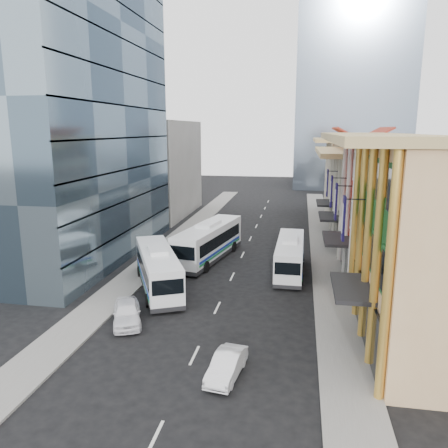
% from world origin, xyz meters
% --- Properties ---
extents(ground, '(200.00, 200.00, 0.00)m').
position_xyz_m(ground, '(0.00, 0.00, 0.00)').
color(ground, black).
rests_on(ground, ground).
extents(sidewalk_right, '(3.00, 90.00, 0.15)m').
position_xyz_m(sidewalk_right, '(8.50, 22.00, 0.07)').
color(sidewalk_right, slate).
rests_on(sidewalk_right, ground).
extents(sidewalk_left, '(3.00, 90.00, 0.15)m').
position_xyz_m(sidewalk_left, '(-8.50, 22.00, 0.07)').
color(sidewalk_left, slate).
rests_on(sidewalk_left, ground).
extents(shophouse_tan, '(8.00, 14.00, 12.00)m').
position_xyz_m(shophouse_tan, '(14.00, 5.00, 6.00)').
color(shophouse_tan, '#DEB480').
rests_on(shophouse_tan, ground).
extents(shophouse_red, '(8.00, 10.00, 12.00)m').
position_xyz_m(shophouse_red, '(14.00, 17.00, 6.00)').
color(shophouse_red, '#AD2313').
rests_on(shophouse_red, ground).
extents(shophouse_cream_near, '(8.00, 9.00, 10.00)m').
position_xyz_m(shophouse_cream_near, '(14.00, 26.50, 5.00)').
color(shophouse_cream_near, beige).
rests_on(shophouse_cream_near, ground).
extents(shophouse_cream_mid, '(8.00, 9.00, 10.00)m').
position_xyz_m(shophouse_cream_mid, '(14.00, 35.50, 5.00)').
color(shophouse_cream_mid, beige).
rests_on(shophouse_cream_mid, ground).
extents(shophouse_cream_far, '(8.00, 12.00, 11.00)m').
position_xyz_m(shophouse_cream_far, '(14.00, 46.00, 5.50)').
color(shophouse_cream_far, beige).
rests_on(shophouse_cream_far, ground).
extents(office_tower, '(12.00, 26.00, 30.00)m').
position_xyz_m(office_tower, '(-17.00, 19.00, 15.00)').
color(office_tower, '#3A4C5C').
rests_on(office_tower, ground).
extents(office_block_far, '(10.00, 18.00, 14.00)m').
position_xyz_m(office_block_far, '(-16.00, 42.00, 7.00)').
color(office_block_far, gray).
rests_on(office_block_far, ground).
extents(bus_left_near, '(7.11, 11.04, 3.53)m').
position_xyz_m(bus_left_near, '(-5.50, 11.03, 1.77)').
color(bus_left_near, white).
rests_on(bus_left_near, ground).
extents(bus_left_far, '(5.05, 12.36, 3.86)m').
position_xyz_m(bus_left_far, '(-3.13, 19.82, 1.93)').
color(bus_left_far, white).
rests_on(bus_left_far, ground).
extents(bus_right, '(2.49, 10.20, 3.26)m').
position_xyz_m(bus_right, '(4.96, 17.23, 1.63)').
color(bus_right, white).
rests_on(bus_right, ground).
extents(sedan_left, '(3.42, 4.84, 1.53)m').
position_xyz_m(sedan_left, '(-5.50, 4.40, 0.76)').
color(sedan_left, white).
rests_on(sedan_left, ground).
extents(sedan_right, '(1.87, 3.99, 1.27)m').
position_xyz_m(sedan_right, '(2.20, -0.82, 0.63)').
color(sedan_right, silver).
rests_on(sedan_right, ground).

